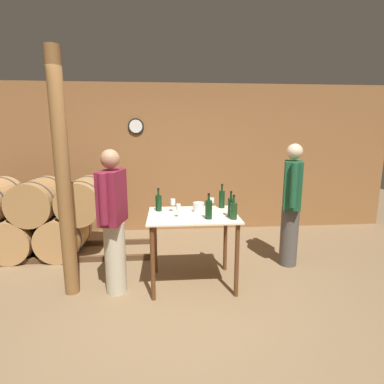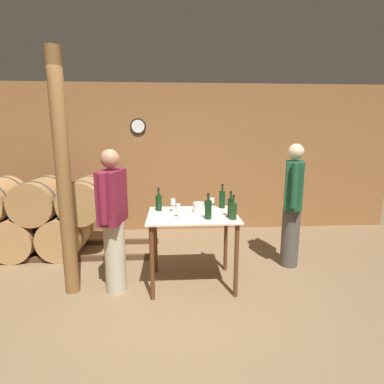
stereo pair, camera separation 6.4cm
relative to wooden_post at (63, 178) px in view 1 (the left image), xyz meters
The scene contains 16 objects.
ground_plane 1.85m from the wooden_post, 21.29° to the right, with size 14.00×14.00×0.00m, color brown.
back_wall 2.55m from the wooden_post, 62.64° to the left, with size 8.40×0.08×2.70m.
barrel_rack 1.69m from the wooden_post, 128.93° to the left, with size 4.08×0.81×1.18m.
tasting_table 1.56m from the wooden_post, ahead, with size 1.05×0.79×0.88m.
wooden_post is the anchor object (origin of this frame).
wine_bottle_far_left 1.12m from the wooden_post, 16.13° to the left, with size 0.08×0.08×0.28m.
wine_bottle_left 1.63m from the wooden_post, ahead, with size 0.08×0.08×0.29m.
wine_bottle_center 1.89m from the wooden_post, 11.81° to the left, with size 0.07×0.07×0.31m.
wine_bottle_right 1.88m from the wooden_post, ahead, with size 0.07×0.07×0.30m.
wine_bottle_far_right 1.90m from the wooden_post, ahead, with size 0.08×0.08×0.28m.
wine_glass_near_left 1.26m from the wooden_post, 11.12° to the left, with size 0.06×0.06×0.16m.
wine_glass_near_center 1.30m from the wooden_post, ahead, with size 0.06×0.06×0.16m.
wine_glass_near_right 1.76m from the wooden_post, 11.61° to the left, with size 0.06×0.06×0.14m.
ice_bucket 1.57m from the wooden_post, ahead, with size 0.14×0.14×0.12m.
person_host 0.70m from the wooden_post, ahead, with size 0.29×0.58×1.66m.
person_visitor_with_scarf 2.89m from the wooden_post, 10.68° to the left, with size 0.34×0.56×1.70m.
Camera 1 is at (-0.04, -2.86, 1.84)m, focal length 28.00 mm.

